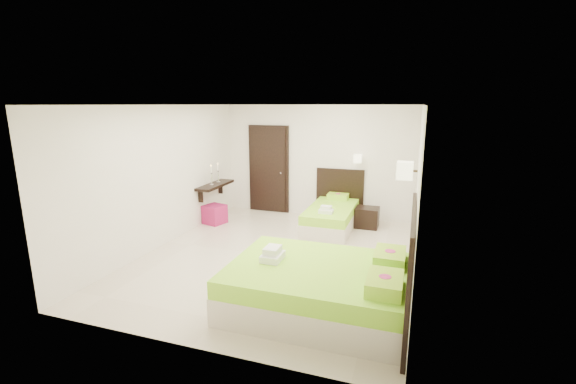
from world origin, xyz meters
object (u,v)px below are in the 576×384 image
(bed_double, at_px, (325,285))
(ottoman, at_px, (215,214))
(nightstand, at_px, (367,217))
(bed_single, at_px, (332,215))

(bed_double, bearing_deg, ottoman, 138.14)
(nightstand, relative_size, ottoman, 1.18)
(bed_single, xyz_separation_m, bed_double, (0.63, -3.40, 0.06))
(nightstand, distance_m, ottoman, 3.36)
(bed_single, distance_m, ottoman, 2.61)
(bed_single, xyz_separation_m, nightstand, (0.71, 0.26, -0.06))
(bed_single, relative_size, bed_double, 0.81)
(bed_single, bearing_deg, nightstand, 19.72)
(bed_single, height_order, nightstand, bed_single)
(bed_single, xyz_separation_m, ottoman, (-2.55, -0.55, -0.07))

